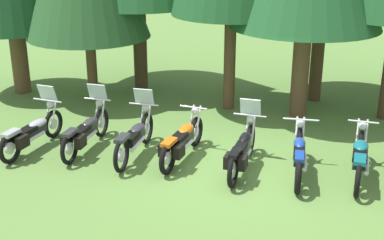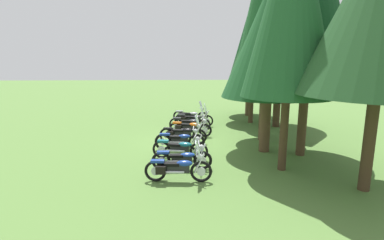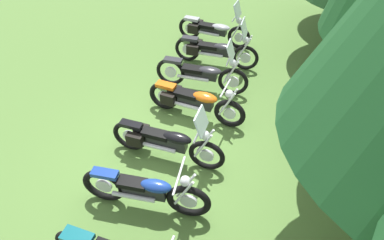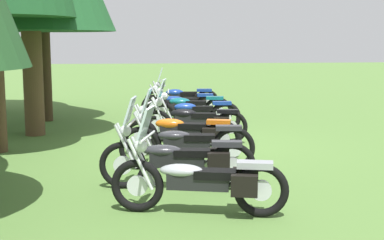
{
  "view_description": "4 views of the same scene",
  "coord_description": "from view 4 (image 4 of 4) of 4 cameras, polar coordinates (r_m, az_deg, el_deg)",
  "views": [
    {
      "loc": [
        0.24,
        -10.19,
        4.85
      ],
      "look_at": [
        -0.95,
        0.02,
        0.99
      ],
      "focal_mm": 49.3,
      "sensor_mm": 36.0,
      "label": 1
    },
    {
      "loc": [
        14.09,
        -0.28,
        4.04
      ],
      "look_at": [
        -0.72,
        0.29,
        0.94
      ],
      "focal_mm": 28.47,
      "sensor_mm": 36.0,
      "label": 2
    },
    {
      "loc": [
        4.31,
        0.86,
        4.87
      ],
      "look_at": [
        -0.42,
        0.24,
        0.58
      ],
      "focal_mm": 30.39,
      "sensor_mm": 36.0,
      "label": 3
    },
    {
      "loc": [
        -11.07,
        1.18,
        2.17
      ],
      "look_at": [
        -0.12,
        -0.11,
        0.53
      ],
      "focal_mm": 50.22,
      "sensor_mm": 36.0,
      "label": 4
    }
  ],
  "objects": [
    {
      "name": "motorcycle_5",
      "position": [
        12.53,
        0.13,
        0.6
      ],
      "size": [
        0.74,
        2.22,
        1.03
      ],
      "rotation": [
        0.0,
        0.0,
        1.49
      ],
      "color": "black",
      "rests_on": "ground_plane"
    },
    {
      "name": "motorcycle_1",
      "position": [
        7.87,
        -1.34,
        -4.09
      ],
      "size": [
        0.79,
        2.3,
        1.36
      ],
      "rotation": [
        0.0,
        0.0,
        1.42
      ],
      "color": "black",
      "rests_on": "ground_plane"
    },
    {
      "name": "motorcycle_4",
      "position": [
        11.39,
        0.3,
        -0.11
      ],
      "size": [
        0.84,
        2.27,
        1.36
      ],
      "rotation": [
        0.0,
        0.0,
        1.38
      ],
      "color": "black",
      "rests_on": "ground_plane"
    },
    {
      "name": "motorcycle_7",
      "position": [
        14.85,
        -1.25,
        1.74
      ],
      "size": [
        0.76,
        2.2,
        1.0
      ],
      "rotation": [
        0.0,
        0.0,
        1.56
      ],
      "color": "black",
      "rests_on": "ground_plane"
    },
    {
      "name": "motorcycle_3",
      "position": [
        10.07,
        -0.93,
        -1.37
      ],
      "size": [
        0.92,
        2.22,
        1.0
      ],
      "rotation": [
        0.0,
        0.0,
        1.31
      ],
      "color": "black",
      "rests_on": "ground_plane"
    },
    {
      "name": "motorcycle_2",
      "position": [
        9.04,
        -0.75,
        -2.36
      ],
      "size": [
        0.69,
        2.3,
        1.38
      ],
      "rotation": [
        0.0,
        0.0,
        1.43
      ],
      "color": "black",
      "rests_on": "ground_plane"
    },
    {
      "name": "motorcycle_6",
      "position": [
        13.71,
        -0.49,
        1.34
      ],
      "size": [
        0.72,
        2.24,
        1.02
      ],
      "rotation": [
        0.0,
        0.0,
        1.37
      ],
      "color": "black",
      "rests_on": "ground_plane"
    },
    {
      "name": "motorcycle_0",
      "position": [
        6.73,
        0.95,
        -6.36
      ],
      "size": [
        0.97,
        2.2,
        1.35
      ],
      "rotation": [
        0.0,
        0.0,
        1.32
      ],
      "color": "black",
      "rests_on": "ground_plane"
    },
    {
      "name": "ground_plane",
      "position": [
        11.34,
        -0.64,
        -2.57
      ],
      "size": [
        80.0,
        80.0,
        0.0
      ],
      "primitive_type": "plane",
      "color": "#547A38"
    },
    {
      "name": "motorcycle_8",
      "position": [
        15.93,
        -1.03,
        2.38
      ],
      "size": [
        0.77,
        2.22,
        1.37
      ],
      "rotation": [
        0.0,
        0.0,
        1.5
      ],
      "color": "black",
      "rests_on": "ground_plane"
    }
  ]
}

